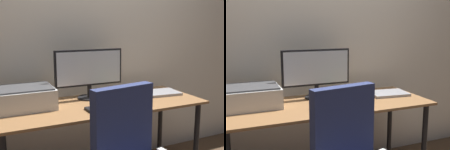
# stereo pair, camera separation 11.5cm
# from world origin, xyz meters

# --- Properties ---
(back_wall) EXTENTS (6.40, 0.10, 2.60)m
(back_wall) POSITION_xyz_m (0.00, 0.49, 1.30)
(back_wall) COLOR silver
(back_wall) RESTS_ON ground
(desk) EXTENTS (1.64, 0.65, 0.74)m
(desk) POSITION_xyz_m (0.00, 0.00, 0.65)
(desk) COLOR olive
(desk) RESTS_ON ground
(monitor) EXTENTS (0.58, 0.20, 0.41)m
(monitor) POSITION_xyz_m (-0.03, 0.18, 0.98)
(monitor) COLOR black
(monitor) RESTS_ON desk
(keyboard) EXTENTS (0.29, 0.12, 0.02)m
(keyboard) POSITION_xyz_m (-0.03, -0.15, 0.75)
(keyboard) COLOR black
(keyboard) RESTS_ON desk
(mouse) EXTENTS (0.08, 0.11, 0.03)m
(mouse) POSITION_xyz_m (0.18, -0.16, 0.76)
(mouse) COLOR black
(mouse) RESTS_ON desk
(coffee_mug) EXTENTS (0.10, 0.08, 0.10)m
(coffee_mug) POSITION_xyz_m (0.09, 0.01, 0.79)
(coffee_mug) COLOR #387F51
(coffee_mug) RESTS_ON desk
(laptop) EXTENTS (0.34, 0.26, 0.02)m
(laptop) POSITION_xyz_m (0.60, 0.05, 0.75)
(laptop) COLOR #99999E
(laptop) RESTS_ON desk
(printer) EXTENTS (0.40, 0.34, 0.16)m
(printer) POSITION_xyz_m (-0.56, 0.12, 0.82)
(printer) COLOR silver
(printer) RESTS_ON desk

